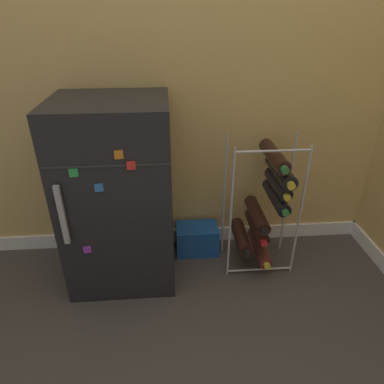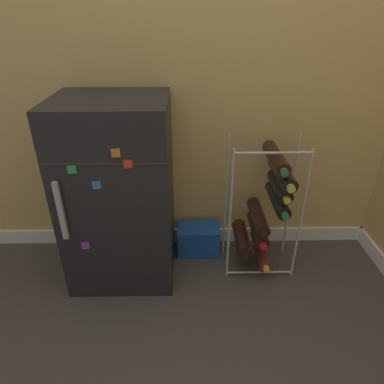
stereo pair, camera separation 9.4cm
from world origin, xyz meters
name	(u,v)px [view 1 (the left image)]	position (x,y,z in m)	size (l,w,h in m)	color
ground_plane	(230,330)	(0.00, 0.00, 0.00)	(14.00, 14.00, 0.00)	#423D38
wall_back	(217,23)	(0.00, 0.73, 1.24)	(6.87, 0.07, 2.50)	tan
mini_fridge	(118,196)	(-0.51, 0.45, 0.48)	(0.53, 0.48, 0.96)	black
wine_rack	(265,205)	(0.25, 0.47, 0.38)	(0.37, 0.33, 0.75)	#B2B2B7
soda_box	(197,239)	(-0.10, 0.60, 0.09)	(0.25, 0.16, 0.17)	#194C9E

